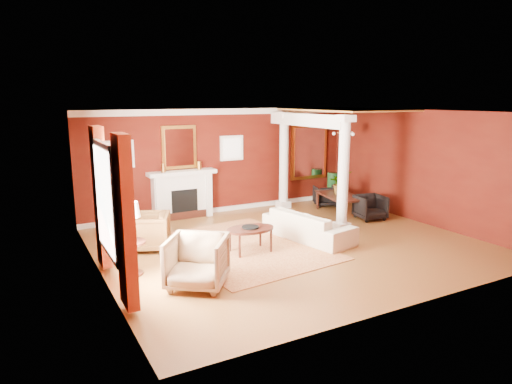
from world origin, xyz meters
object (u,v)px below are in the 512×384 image
armchair_leopard (148,230)px  side_table (130,227)px  sofa (308,221)px  armchair_stripe (197,259)px  coffee_table (250,230)px  dining_table (341,199)px

armchair_leopard → side_table: (-0.66, -1.26, 0.47)m
sofa → side_table: bearing=81.9°
armchair_stripe → armchair_leopard: bearing=131.4°
sofa → side_table: 4.13m
sofa → armchair_stripe: size_ratio=2.26×
armchair_leopard → armchair_stripe: 2.36m
armchair_leopard → coffee_table: 2.19m
armchair_stripe → side_table: side_table is taller
sofa → armchair_stripe: (-3.23, -1.34, 0.06)m
dining_table → coffee_table: bearing=126.0°
armchair_stripe → coffee_table: armchair_stripe is taller
sofa → coffee_table: bearing=84.9°
side_table → dining_table: (6.22, 1.75, -0.47)m
side_table → armchair_leopard: bearing=62.5°
side_table → dining_table: size_ratio=0.88×
sofa → coffee_table: 1.61m
coffee_table → dining_table: bearing=24.2°
coffee_table → dining_table: dining_table is taller
side_table → armchair_stripe: bearing=-51.5°
armchair_stripe → dining_table: (5.36, 2.83, -0.06)m
armchair_leopard → armchair_stripe: bearing=27.9°
armchair_leopard → dining_table: 5.58m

